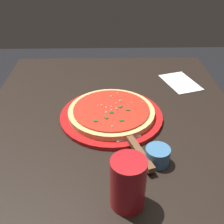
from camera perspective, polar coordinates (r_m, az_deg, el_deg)
restaurant_table at (r=0.99m, az=-0.17°, el=-7.12°), size 0.84×0.79×0.74m
serving_plate at (r=0.86m, az=0.00°, el=-0.79°), size 0.31×0.31×0.01m
pizza at (r=0.85m, az=0.00°, el=0.07°), size 0.26×0.26×0.02m
pizza_server at (r=0.74m, az=4.28°, el=-6.41°), size 0.22×0.11×0.01m
cup_tall_drink at (r=0.58m, az=3.22°, el=-14.11°), size 0.07×0.07×0.12m
cup_small_sauce at (r=0.70m, az=9.14°, el=-8.66°), size 0.06×0.06×0.04m
napkin_folded_right at (r=1.09m, az=13.59°, el=5.82°), size 0.18×0.15×0.00m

